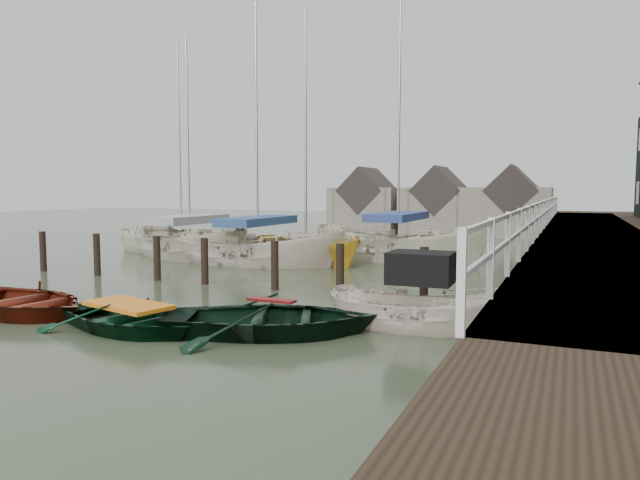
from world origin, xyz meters
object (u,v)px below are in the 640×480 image
at_px(rowboat_green, 129,330).
at_px(sailboat_a, 190,256).
at_px(sailboat_c, 306,262).
at_px(rowboat_red, 19,314).
at_px(sailboat_b, 258,262).
at_px(sailboat_d, 398,259).
at_px(sailboat_e, 182,250).
at_px(rowboat_dkgreen, 271,334).
at_px(motorboat, 418,323).

relative_size(rowboat_green, sailboat_a, 0.35).
bearing_deg(sailboat_c, rowboat_red, -169.44).
bearing_deg(sailboat_b, sailboat_d, -55.11).
distance_m(rowboat_red, sailboat_b, 10.01).
relative_size(sailboat_c, sailboat_e, 1.01).
bearing_deg(sailboat_b, sailboat_a, 79.81).
xyz_separation_m(sailboat_a, sailboat_d, (8.18, 2.79, -0.00)).
relative_size(sailboat_c, sailboat_d, 0.91).
xyz_separation_m(rowboat_green, sailboat_c, (-1.33, 11.24, 0.02)).
xyz_separation_m(rowboat_green, sailboat_e, (-8.35, 12.60, 0.06)).
bearing_deg(sailboat_e, rowboat_green, -163.26).
distance_m(rowboat_red, rowboat_green, 3.34).
height_order(rowboat_dkgreen, sailboat_b, sailboat_b).
distance_m(rowboat_green, sailboat_d, 13.57).
xyz_separation_m(rowboat_dkgreen, sailboat_a, (-9.25, 9.78, 0.06)).
bearing_deg(rowboat_green, rowboat_red, 101.39).
xyz_separation_m(motorboat, sailboat_a, (-11.80, 8.18, -0.06)).
distance_m(sailboat_b, sailboat_d, 5.68).
height_order(rowboat_red, sailboat_a, sailboat_a).
bearing_deg(rowboat_green, sailboat_c, 20.10).
relative_size(sailboat_b, sailboat_d, 0.95).
relative_size(rowboat_red, rowboat_dkgreen, 0.99).
xyz_separation_m(motorboat, sailboat_b, (-8.21, 7.62, -0.06)).
bearing_deg(sailboat_a, sailboat_d, -50.53).
height_order(sailboat_a, sailboat_d, sailboat_d).
relative_size(rowboat_red, sailboat_c, 0.39).
bearing_deg(motorboat, sailboat_b, 45.62).
xyz_separation_m(sailboat_c, sailboat_e, (-7.01, 1.35, 0.04)).
bearing_deg(rowboat_red, sailboat_b, 3.71).
bearing_deg(rowboat_dkgreen, sailboat_e, 20.48).
relative_size(rowboat_red, sailboat_b, 0.37).
height_order(rowboat_red, rowboat_dkgreen, rowboat_dkgreen).
bearing_deg(rowboat_green, sailboat_b, 29.04).
bearing_deg(sailboat_b, sailboat_c, -54.48).
bearing_deg(sailboat_c, sailboat_e, 99.88).
relative_size(sailboat_a, sailboat_c, 0.97).
distance_m(motorboat, sailboat_a, 14.36).
distance_m(rowboat_dkgreen, sailboat_a, 13.46).
distance_m(rowboat_dkgreen, sailboat_e, 16.17).
distance_m(rowboat_dkgreen, sailboat_c, 11.14).
xyz_separation_m(rowboat_red, sailboat_d, (5.08, 13.35, 0.06)).
xyz_separation_m(sailboat_a, sailboat_e, (-1.91, 1.92, 0.01)).
relative_size(rowboat_dkgreen, sailboat_b, 0.38).
relative_size(rowboat_green, sailboat_b, 0.33).
xyz_separation_m(sailboat_c, sailboat_d, (3.07, 2.22, 0.04)).
bearing_deg(sailboat_a, rowboat_green, -128.25).
bearing_deg(sailboat_c, sailboat_d, -33.34).
relative_size(rowboat_red, rowboat_green, 1.14).
distance_m(sailboat_c, sailboat_d, 3.79).
relative_size(rowboat_red, sailboat_d, 0.36).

